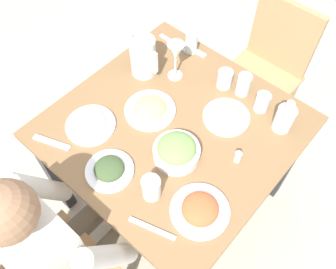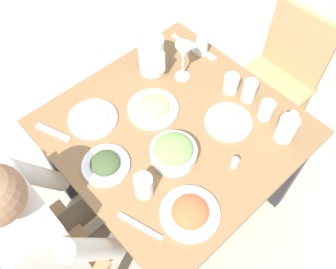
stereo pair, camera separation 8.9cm
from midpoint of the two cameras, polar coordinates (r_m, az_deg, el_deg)
ground_plane at (r=2.21m, az=-0.57°, el=-9.81°), size 8.00×8.00×0.00m
dining_table at (r=1.65m, az=-0.75°, el=-0.90°), size 0.97×0.97×0.74m
chair_far at (r=2.21m, az=14.27°, el=10.31°), size 0.40×0.40×0.86m
diner_near at (r=1.52m, az=-17.37°, el=-15.34°), size 0.48×0.53×1.16m
water_pitcher at (r=1.70m, az=-5.49°, el=12.10°), size 0.16×0.12×0.19m
salad_bowl at (r=1.44m, az=-0.41°, el=-2.67°), size 0.19×0.19×0.09m
plate_beans at (r=1.58m, az=7.64°, el=2.90°), size 0.20×0.20×0.05m
plate_fries at (r=1.59m, az=-4.47°, el=4.03°), size 0.23×0.23×0.05m
plate_rice_curry at (r=1.35m, az=3.16°, el=-11.87°), size 0.22×0.22×0.05m
plate_yoghurt at (r=1.58m, az=-13.77°, el=1.59°), size 0.21×0.21×0.05m
plate_dolmas at (r=1.45m, az=-11.00°, el=-5.52°), size 0.19×0.19×0.05m
water_glass_near_right at (r=1.82m, az=2.28°, el=14.29°), size 0.06×0.06×0.11m
water_glass_far_left at (r=1.66m, az=10.34°, el=7.72°), size 0.06×0.06×0.11m
water_glass_center at (r=1.35m, az=-4.57°, el=-8.49°), size 0.07×0.07×0.11m
water_glass_near_left at (r=1.62m, az=13.12°, el=4.94°), size 0.06×0.06×0.09m
water_glass_far_right at (r=1.68m, az=7.43°, el=8.64°), size 0.07×0.07×0.09m
wine_glass at (r=1.64m, az=-0.39°, el=12.58°), size 0.08×0.08×0.20m
oil_carafe at (r=1.57m, az=16.30°, el=2.23°), size 0.08×0.08×0.16m
salt_shaker at (r=1.46m, az=9.25°, el=-3.59°), size 0.03×0.03×0.05m
fork_near at (r=1.59m, az=-19.43°, el=-1.27°), size 0.17×0.08×0.01m
knife_near at (r=1.89m, az=-0.46°, el=14.18°), size 0.19×0.02×0.01m
fork_far at (r=1.86m, az=2.40°, el=13.30°), size 0.17×0.03×0.01m
knife_far at (r=1.34m, az=-4.48°, el=-14.69°), size 0.18×0.07×0.01m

